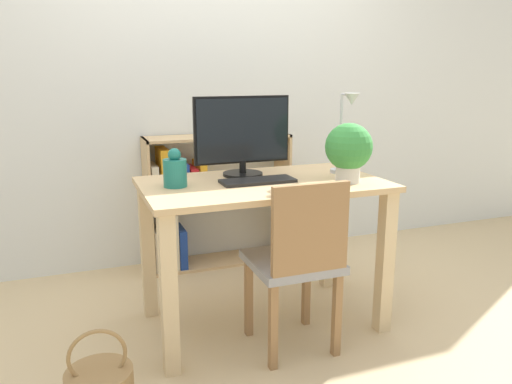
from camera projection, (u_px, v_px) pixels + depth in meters
ground_plane at (262, 321)px, 2.71m from camera, size 10.00×10.00×0.00m
wall_back at (204, 75)px, 3.41m from camera, size 8.00×0.05×2.60m
desk at (263, 211)px, 2.56m from camera, size 1.22×0.71×0.78m
monitor at (242, 134)px, 2.62m from camera, size 0.52×0.21×0.42m
keyboard at (258, 181)px, 2.50m from camera, size 0.37×0.15×0.02m
vase at (175, 171)px, 2.39m from camera, size 0.11×0.11×0.19m
desk_lamp at (346, 125)px, 2.64m from camera, size 0.10×0.19×0.43m
potted_plant at (349, 149)px, 2.47m from camera, size 0.24×0.24×0.30m
chair at (298, 259)px, 2.32m from camera, size 0.40×0.40×0.86m
bookshelf at (193, 203)px, 3.40m from camera, size 0.99×0.28×0.90m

